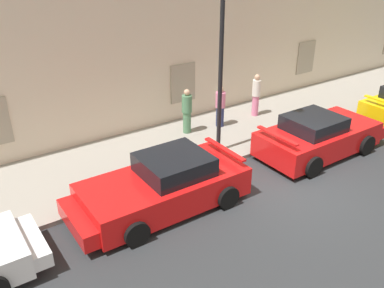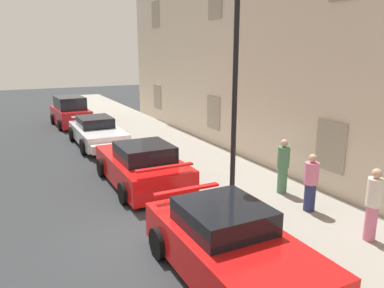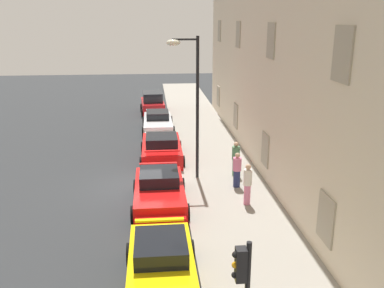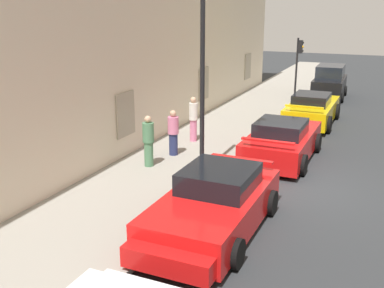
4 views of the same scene
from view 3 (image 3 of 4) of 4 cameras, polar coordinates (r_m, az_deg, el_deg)
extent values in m
plane|color=#2B2D30|center=(19.29, -7.79, -5.79)|extent=(80.00, 80.00, 0.00)
cube|color=gray|center=(19.50, 4.26, -5.20)|extent=(60.00, 3.87, 0.14)
cube|color=beige|center=(19.32, 16.61, 9.77)|extent=(34.53, 4.17, 10.45)
cube|color=#9E937F|center=(32.54, 3.58, 6.57)|extent=(1.10, 0.06, 1.50)
cube|color=#9E937F|center=(25.87, 5.96, 3.85)|extent=(1.10, 0.06, 1.50)
cube|color=#9E937F|center=(19.39, 9.92, -0.74)|extent=(1.10, 0.06, 1.50)
cube|color=#9E937F|center=(13.33, 17.72, -9.66)|extent=(1.10, 0.06, 1.50)
cube|color=#9E937F|center=(32.04, 3.74, 15.09)|extent=(1.10, 0.06, 1.50)
cube|color=#9E937F|center=(25.24, 6.29, 14.58)|extent=(1.10, 0.06, 1.50)
cube|color=#9E937F|center=(18.54, 10.68, 13.63)|extent=(1.10, 0.06, 1.50)
cube|color=#9E937F|center=(12.06, 19.77, 11.40)|extent=(1.10, 0.06, 1.50)
cube|color=white|center=(28.29, -4.66, 2.77)|extent=(4.58, 1.87, 0.64)
cube|color=black|center=(28.50, -4.70, 4.00)|extent=(1.84, 1.49, 0.45)
cube|color=white|center=(26.36, -4.56, 1.55)|extent=(1.38, 1.70, 0.35)
cube|color=white|center=(30.22, -4.77, 4.73)|extent=(0.17, 1.57, 0.06)
cylinder|color=black|center=(26.99, -2.62, 1.73)|extent=(0.71, 0.24, 0.70)
cylinder|color=black|center=(26.96, -6.55, 1.62)|extent=(0.71, 0.24, 0.70)
cylinder|color=black|center=(29.74, -2.93, 3.15)|extent=(0.71, 0.24, 0.70)
cylinder|color=black|center=(29.71, -6.49, 3.05)|extent=(0.71, 0.24, 0.70)
cube|color=red|center=(22.53, -4.15, -0.87)|extent=(4.43, 2.05, 0.79)
cube|color=black|center=(22.02, -4.16, 0.48)|extent=(1.77, 1.63, 0.51)
cube|color=red|center=(24.41, -4.24, 0.29)|extent=(1.33, 1.87, 0.43)
cube|color=red|center=(20.41, -4.06, -0.95)|extent=(0.17, 1.73, 0.06)
cylinder|color=black|center=(23.91, -6.64, -0.43)|extent=(0.65, 0.24, 0.65)
cylinder|color=black|center=(23.93, -1.78, -0.30)|extent=(0.65, 0.24, 0.65)
cylinder|color=black|center=(21.30, -6.79, -2.61)|extent=(0.65, 0.24, 0.65)
cylinder|color=black|center=(21.34, -1.33, -2.46)|extent=(0.65, 0.24, 0.65)
cube|color=red|center=(17.02, -4.44, -6.80)|extent=(4.26, 1.97, 0.79)
cube|color=black|center=(17.07, -4.50, -4.43)|extent=(1.71, 1.56, 0.47)
cube|color=red|center=(15.36, -4.31, -9.93)|extent=(1.29, 1.80, 0.44)
cube|color=red|center=(18.61, -4.58, -2.66)|extent=(0.17, 1.65, 0.06)
cylinder|color=black|center=(15.95, -0.80, -9.31)|extent=(0.68, 0.24, 0.68)
cylinder|color=black|center=(15.94, -7.89, -9.50)|extent=(0.68, 0.24, 0.68)
cylinder|color=black|center=(18.35, -1.44, -5.69)|extent=(0.68, 0.24, 0.68)
cylinder|color=black|center=(18.34, -7.55, -5.86)|extent=(0.68, 0.24, 0.68)
cube|color=yellow|center=(12.20, -4.16, -17.02)|extent=(4.35, 1.83, 0.76)
cube|color=black|center=(12.15, -4.26, -13.77)|extent=(1.74, 1.47, 0.46)
cube|color=yellow|center=(13.63, -4.44, -10.25)|extent=(0.16, 1.56, 0.06)
cylinder|color=black|center=(13.49, -0.28, -14.42)|extent=(0.73, 0.24, 0.73)
cylinder|color=black|center=(13.47, -8.33, -14.66)|extent=(0.73, 0.24, 0.73)
cube|color=red|center=(33.59, -5.37, 5.08)|extent=(3.73, 1.89, 0.92)
cube|color=#1E232B|center=(33.43, -5.40, 6.44)|extent=(2.27, 1.61, 0.70)
cylinder|color=black|center=(34.68, -6.86, 4.94)|extent=(0.62, 0.23, 0.61)
cylinder|color=black|center=(34.77, -4.07, 5.05)|extent=(0.62, 0.23, 0.61)
cylinder|color=black|center=(32.54, -6.72, 4.16)|extent=(0.62, 0.23, 0.61)
cylinder|color=black|center=(32.63, -3.75, 4.28)|extent=(0.62, 0.23, 0.61)
cube|color=black|center=(7.94, 6.65, -15.97)|extent=(0.22, 0.20, 0.66)
sphere|color=black|center=(7.80, 5.89, -14.74)|extent=(0.12, 0.12, 0.12)
sphere|color=orange|center=(7.92, 5.84, -16.04)|extent=(0.12, 0.12, 0.12)
sphere|color=black|center=(8.03, 5.80, -17.29)|extent=(0.12, 0.12, 0.12)
cylinder|color=black|center=(18.93, 0.75, 4.66)|extent=(0.14, 0.14, 6.48)
cube|color=black|center=(18.48, -0.97, 14.03)|extent=(0.08, 1.10, 0.08)
ellipsoid|color=#EAE5C6|center=(18.45, -2.56, 13.61)|extent=(0.44, 0.60, 0.28)
cylinder|color=pink|center=(17.09, 7.50, -6.81)|extent=(0.32, 0.32, 0.83)
cylinder|color=silver|center=(16.81, 7.59, -4.50)|extent=(0.40, 0.40, 0.64)
sphere|color=tan|center=(16.65, 7.65, -3.09)|extent=(0.22, 0.22, 0.22)
cylinder|color=#4C7F59|center=(20.03, 5.93, -3.18)|extent=(0.31, 0.31, 0.81)
cylinder|color=#4C7F59|center=(19.80, 5.99, -1.22)|extent=(0.39, 0.39, 0.63)
sphere|color=tan|center=(19.67, 6.03, -0.03)|extent=(0.22, 0.22, 0.22)
cylinder|color=navy|center=(18.75, 6.10, -4.69)|extent=(0.34, 0.34, 0.76)
cylinder|color=pink|center=(18.51, 6.16, -2.74)|extent=(0.43, 0.43, 0.59)
sphere|color=tan|center=(18.38, 6.20, -1.53)|extent=(0.22, 0.22, 0.22)
camera|label=1|loc=(27.29, -22.66, 13.76)|focal=38.61mm
camera|label=2|loc=(11.17, -23.03, -0.27)|focal=34.69mm
camera|label=4|loc=(31.01, -11.54, 12.37)|focal=43.16mm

